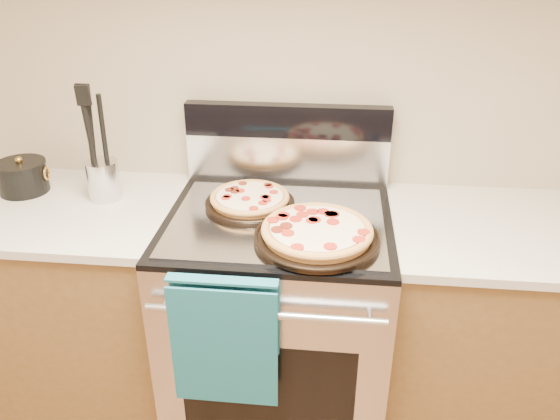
# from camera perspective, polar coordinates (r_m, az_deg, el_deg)

# --- Properties ---
(wall_back) EXTENTS (4.00, 0.00, 4.00)m
(wall_back) POSITION_cam_1_polar(r_m,az_deg,el_deg) (2.02, 0.94, 14.80)
(wall_back) COLOR tan
(wall_back) RESTS_ON ground
(range_body) EXTENTS (0.76, 0.68, 0.90)m
(range_body) POSITION_cam_1_polar(r_m,az_deg,el_deg) (2.10, -0.13, -12.17)
(range_body) COLOR #B7B7BC
(range_body) RESTS_ON ground
(oven_window) EXTENTS (0.56, 0.01, 0.40)m
(oven_window) POSITION_cam_1_polar(r_m,az_deg,el_deg) (1.86, -1.31, -18.69)
(oven_window) COLOR black
(oven_window) RESTS_ON range_body
(cooktop) EXTENTS (0.76, 0.68, 0.02)m
(cooktop) POSITION_cam_1_polar(r_m,az_deg,el_deg) (1.85, -0.15, -1.04)
(cooktop) COLOR black
(cooktop) RESTS_ON range_body
(backsplash_lower) EXTENTS (0.76, 0.06, 0.18)m
(backsplash_lower) POSITION_cam_1_polar(r_m,az_deg,el_deg) (2.08, 0.77, 5.39)
(backsplash_lower) COLOR silver
(backsplash_lower) RESTS_ON cooktop
(backsplash_upper) EXTENTS (0.76, 0.06, 0.12)m
(backsplash_upper) POSITION_cam_1_polar(r_m,az_deg,el_deg) (2.03, 0.79, 9.32)
(backsplash_upper) COLOR black
(backsplash_upper) RESTS_ON backsplash_lower
(oven_handle) EXTENTS (0.70, 0.03, 0.03)m
(oven_handle) POSITION_cam_1_polar(r_m,az_deg,el_deg) (1.59, -1.62, -10.90)
(oven_handle) COLOR silver
(oven_handle) RESTS_ON range_body
(dish_towel) EXTENTS (0.32, 0.05, 0.42)m
(dish_towel) POSITION_cam_1_polar(r_m,az_deg,el_deg) (1.67, -5.77, -13.29)
(dish_towel) COLOR #176874
(dish_towel) RESTS_ON oven_handle
(foil_sheet) EXTENTS (0.70, 0.55, 0.01)m
(foil_sheet) POSITION_cam_1_polar(r_m,az_deg,el_deg) (1.81, -0.25, -1.13)
(foil_sheet) COLOR gray
(foil_sheet) RESTS_ON cooktop
(cabinet_left) EXTENTS (1.00, 0.62, 0.88)m
(cabinet_left) POSITION_cam_1_polar(r_m,az_deg,el_deg) (2.37, -22.02, -9.62)
(cabinet_left) COLOR brown
(cabinet_left) RESTS_ON ground
(countertop_left) EXTENTS (1.02, 0.64, 0.03)m
(countertop_left) POSITION_cam_1_polar(r_m,az_deg,el_deg) (2.15, -24.09, 0.23)
(countertop_left) COLOR #BCB3A8
(countertop_left) RESTS_ON cabinet_left
(cabinet_right) EXTENTS (1.00, 0.62, 0.88)m
(cabinet_right) POSITION_cam_1_polar(r_m,az_deg,el_deg) (2.24, 23.56, -12.41)
(cabinet_right) COLOR brown
(cabinet_right) RESTS_ON ground
(countertop_right) EXTENTS (1.02, 0.64, 0.03)m
(countertop_right) POSITION_cam_1_polar(r_m,az_deg,el_deg) (2.00, 25.93, -2.17)
(countertop_right) COLOR #BCB3A8
(countertop_right) RESTS_ON cabinet_right
(pepperoni_pizza_back) EXTENTS (0.37, 0.37, 0.04)m
(pepperoni_pizza_back) POSITION_cam_1_polar(r_m,az_deg,el_deg) (1.90, -3.17, 1.08)
(pepperoni_pizza_back) COLOR #AB6C34
(pepperoni_pizza_back) RESTS_ON foil_sheet
(pepperoni_pizza_front) EXTENTS (0.47, 0.47, 0.05)m
(pepperoni_pizza_front) POSITION_cam_1_polar(r_m,az_deg,el_deg) (1.68, 3.89, -2.43)
(pepperoni_pizza_front) COLOR #AB6C34
(pepperoni_pizza_front) RESTS_ON foil_sheet
(utensil_crock) EXTENTS (0.12, 0.12, 0.14)m
(utensil_crock) POSITION_cam_1_polar(r_m,az_deg,el_deg) (2.07, -17.95, 3.00)
(utensil_crock) COLOR silver
(utensil_crock) RESTS_ON countertop_left
(saucepan) EXTENTS (0.19, 0.19, 0.11)m
(saucepan) POSITION_cam_1_polar(r_m,az_deg,el_deg) (2.24, -25.29, 3.03)
(saucepan) COLOR black
(saucepan) RESTS_ON countertop_left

